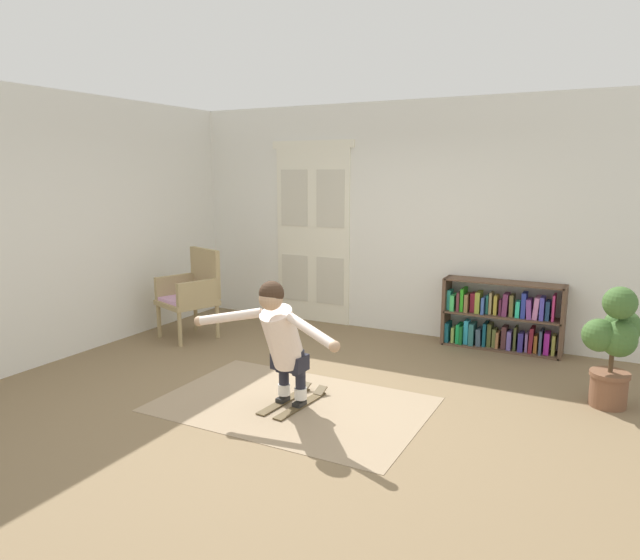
% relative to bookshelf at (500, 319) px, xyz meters
% --- Properties ---
extents(ground_plane, '(7.20, 7.20, 0.00)m').
position_rel_bookshelf_xyz_m(ground_plane, '(-1.28, -2.39, -0.36)').
color(ground_plane, '#7A6345').
extents(back_wall, '(6.00, 0.10, 2.90)m').
position_rel_bookshelf_xyz_m(back_wall, '(-1.28, 0.21, 1.09)').
color(back_wall, silver).
rests_on(back_wall, ground).
extents(side_wall_left, '(0.10, 6.00, 2.90)m').
position_rel_bookshelf_xyz_m(side_wall_left, '(-4.28, -1.99, 1.09)').
color(side_wall_left, silver).
rests_on(side_wall_left, ground).
extents(double_door, '(1.22, 0.05, 2.45)m').
position_rel_bookshelf_xyz_m(double_door, '(-2.55, 0.15, 0.87)').
color(double_door, silver).
rests_on(double_door, ground).
extents(rug, '(2.33, 1.53, 0.01)m').
position_rel_bookshelf_xyz_m(rug, '(-1.31, -2.54, -0.36)').
color(rug, gray).
rests_on(rug, ground).
extents(bookshelf, '(1.35, 0.30, 0.81)m').
position_rel_bookshelf_xyz_m(bookshelf, '(0.00, 0.00, 0.00)').
color(bookshelf, brown).
rests_on(bookshelf, ground).
extents(wicker_chair, '(0.77, 0.77, 1.10)m').
position_rel_bookshelf_xyz_m(wicker_chair, '(-3.50, -1.25, 0.22)').
color(wicker_chair, tan).
rests_on(wicker_chair, ground).
extents(potted_plant, '(0.48, 0.48, 1.09)m').
position_rel_bookshelf_xyz_m(potted_plant, '(1.19, -1.26, 0.23)').
color(potted_plant, brown).
rests_on(potted_plant, ground).
extents(skis_pair, '(0.33, 0.76, 0.07)m').
position_rel_bookshelf_xyz_m(skis_pair, '(-1.31, -2.51, -0.34)').
color(skis_pair, brown).
rests_on(skis_pair, rug).
extents(person_skier, '(1.47, 0.63, 1.09)m').
position_rel_bookshelf_xyz_m(person_skier, '(-1.33, -2.70, 0.32)').
color(person_skier, white).
rests_on(person_skier, skis_pair).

